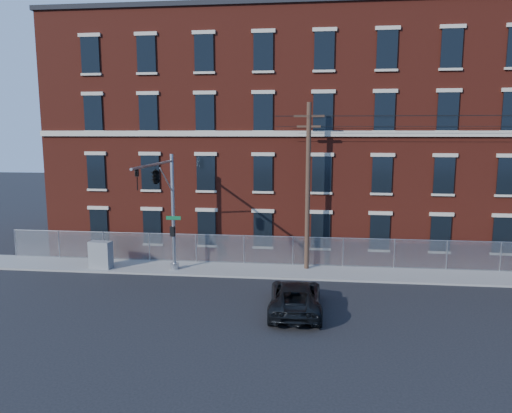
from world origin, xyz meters
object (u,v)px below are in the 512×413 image
at_px(traffic_signal_mast, 160,188).
at_px(utility_pole_near, 308,184).
at_px(pickup_truck, 295,297).
at_px(utility_cabinet, 101,255).

relative_size(traffic_signal_mast, utility_pole_near, 0.70).
height_order(pickup_truck, utility_cabinet, utility_cabinet).
bearing_deg(utility_pole_near, utility_cabinet, -173.63).
relative_size(utility_pole_near, utility_cabinet, 5.98).
bearing_deg(traffic_signal_mast, utility_pole_near, 23.14).
relative_size(traffic_signal_mast, pickup_truck, 1.36).
xyz_separation_m(traffic_signal_mast, utility_pole_near, (8.00, 3.42, -0.05)).
xyz_separation_m(traffic_signal_mast, utility_cabinet, (-4.54, 2.02, -4.43)).
distance_m(pickup_truck, utility_cabinet, 13.30).
distance_m(traffic_signal_mast, pickup_truck, 9.55).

